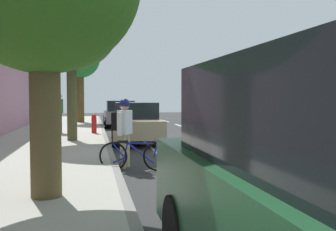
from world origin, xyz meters
TOP-DOWN VIEW (x-y plane):
  - ground at (0.00, 0.00)m, footprint 56.60×56.60m
  - sidewalk at (3.77, 0.00)m, footprint 4.00×35.38m
  - curb_edge at (1.69, 0.00)m, footprint 0.16×35.38m
  - lane_stripe_centre at (-3.01, 0.21)m, footprint 0.14×35.80m
  - lane_stripe_bike_edge at (0.22, 0.00)m, footprint 0.12×35.38m
  - parked_sedan_grey_nearest at (0.59, -8.02)m, footprint 1.84×4.40m
  - parked_sedan_tan_second at (0.56, 0.03)m, footprint 1.99×4.48m
  - bicycle_at_curb at (1.22, 5.75)m, footprint 1.66×0.61m
  - cyclist_with_backpack at (1.44, 5.28)m, footprint 0.52×0.55m
  - street_tree_near_cyclist at (2.90, -9.99)m, footprint 2.46×2.46m
  - street_tree_mid_block at (2.90, 0.41)m, footprint 3.31×3.31m
  - pedestrian_on_phone at (3.60, -2.64)m, footprint 0.32×0.60m
  - fire_hydrant at (2.12, -2.29)m, footprint 0.22×0.22m

SIDE VIEW (x-z plane):
  - ground at x=0.00m, z-range 0.00..0.00m
  - lane_stripe_centre at x=-3.01m, z-range 0.00..0.01m
  - lane_stripe_bike_edge at x=0.22m, z-range 0.00..0.01m
  - sidewalk at x=3.77m, z-range 0.00..0.16m
  - curb_edge at x=1.69m, z-range 0.00..0.16m
  - bicycle_at_curb at x=1.22m, z-range 0.00..0.72m
  - fire_hydrant at x=2.12m, z-range 0.16..1.00m
  - parked_sedan_grey_nearest at x=0.59m, z-range -0.01..1.51m
  - parked_sedan_tan_second at x=0.56m, z-range -0.01..1.51m
  - cyclist_with_backpack at x=1.44m, z-range 0.18..1.87m
  - pedestrian_on_phone at x=3.60m, z-range 0.28..2.00m
  - street_tree_near_cyclist at x=2.90m, z-range 1.45..6.69m
  - street_tree_mid_block at x=2.90m, z-range 1.40..6.87m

